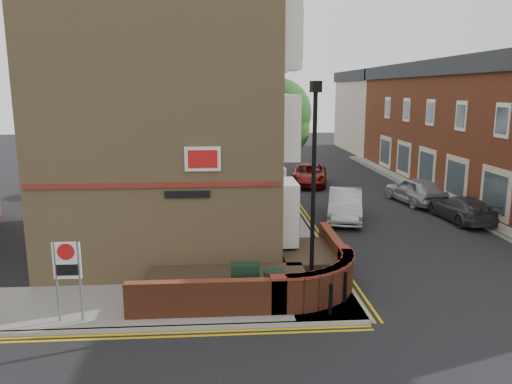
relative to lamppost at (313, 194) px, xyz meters
The scene contains 27 objects.
ground 3.90m from the lamppost, 143.13° to the right, with size 120.00×120.00×0.00m, color black.
pavement_corner 6.07m from the lamppost, behind, with size 13.00×3.00×0.12m, color gray.
pavement_main 15.17m from the lamppost, 88.45° to the left, with size 2.00×32.00×0.12m, color gray.
pavement_far 16.73m from the lamppost, 45.99° to the left, with size 4.00×40.00×0.12m, color gray.
kerb_side 6.18m from the lamppost, 166.76° to the right, with size 13.00×0.15×0.12m, color gray.
kerb_main_near 15.22m from the lamppost, 84.60° to the left, with size 0.15×32.00×0.12m, color gray.
kerb_main_far 15.44m from the lamppost, 51.46° to the left, with size 0.15×40.00×0.12m, color gray.
yellow_lines_side 6.27m from the lamppost, 164.13° to the right, with size 13.00×0.28×0.01m, color gold.
yellow_lines_main 15.26m from the lamppost, 83.64° to the left, with size 0.28×32.00×0.01m, color gold.
corner_building 8.62m from the lamppost, 123.16° to the left, with size 8.95×10.40×13.60m.
garden_wall 3.93m from the lamppost, 140.91° to the left, with size 6.80×6.00×1.20m, color brown, non-canonical shape.
lamppost is the anchor object (origin of this frame).
utility_cabinet_large 3.24m from the lamppost, behind, with size 0.80×0.45×1.20m, color black.
utility_cabinet_small 2.90m from the lamppost, 169.70° to the right, with size 0.55×0.40×1.10m, color black.
bollard_near 2.91m from the lamppost, 63.43° to the right, with size 0.11×0.11×0.90m, color black.
bollard_far 2.95m from the lamppost, ahead, with size 0.11×0.11×0.90m, color black.
zone_sign 6.85m from the lamppost, behind, with size 0.72×0.07×2.20m.
far_terrace 20.41m from the lamppost, 50.77° to the left, with size 5.40×30.40×8.00m.
far_terrace_cream 39.00m from the lamppost, 70.68° to the left, with size 5.40×12.40×8.00m.
tree_near 12.92m from the lamppost, 88.22° to the left, with size 3.64×3.65×6.70m.
tree_mid 20.93m from the lamppost, 88.90° to the left, with size 4.03×4.03×7.42m.
tree_far 28.89m from the lamppost, 89.21° to the left, with size 3.81×3.81×7.00m.
traffic_light_assembly 23.82m from the lamppost, 88.07° to the left, with size 0.20×0.16×4.20m.
silver_car_near 10.55m from the lamppost, 70.57° to the left, with size 1.54×4.43×1.46m, color #A8ACB0.
red_car_main 19.17m from the lamppost, 80.16° to the left, with size 2.26×4.89×1.36m, color maroon.
grey_car_far 12.95m from the lamppost, 45.33° to the left, with size 1.70×4.19×1.22m, color #323036.
silver_car_far 15.40m from the lamppost, 57.62° to the left, with size 1.75×4.34×1.48m, color #9B9EA3.
Camera 1 is at (-0.95, -12.19, 6.20)m, focal length 35.00 mm.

